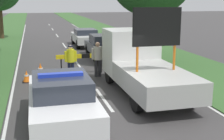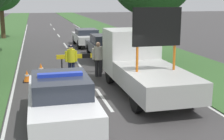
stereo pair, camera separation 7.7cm
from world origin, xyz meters
The scene contains 14 objects.
ground_plane centered at (0.00, 0.00, 0.00)m, with size 160.00×160.00×0.00m, color #3D3A3A.
lane_markings centered at (0.00, 12.39, 0.00)m, with size 6.94×54.03×0.01m.
grass_verge_right centered at (5.89, 20.00, 0.01)m, with size 4.74×120.00×0.03m.
police_car centered at (-1.76, -0.37, 0.80)m, with size 1.86×4.80×1.63m.
work_truck centered at (1.76, 2.51, 1.15)m, with size 2.19×6.02×3.44m.
road_barrier centered at (-0.15, 6.01, 0.83)m, with size 2.56×0.08×1.02m.
police_officer centered at (-0.80, 5.17, 0.96)m, with size 0.58×0.37×1.62m.
pedestrian_civilian centered at (0.52, 5.20, 1.00)m, with size 0.61×0.39×1.71m.
traffic_cone_near_police centered at (-2.86, 5.00, 0.27)m, with size 0.39×0.39×0.55m.
traffic_cone_centre_front centered at (1.66, 5.45, 0.26)m, with size 0.38×0.38×0.53m.
traffic_cone_near_truck centered at (-2.21, 5.91, 0.33)m, with size 0.49×0.49×0.67m.
traffic_cone_behind_barrier centered at (2.68, 7.44, 0.28)m, with size 0.40×0.40×0.56m.
queued_car_suv_grey centered at (1.92, 10.14, 0.77)m, with size 1.79×4.29×1.49m.
queued_car_van_white centered at (1.65, 15.57, 0.74)m, with size 1.83×4.52×1.38m.
Camera 2 is at (-2.42, -9.39, 3.72)m, focal length 50.00 mm.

